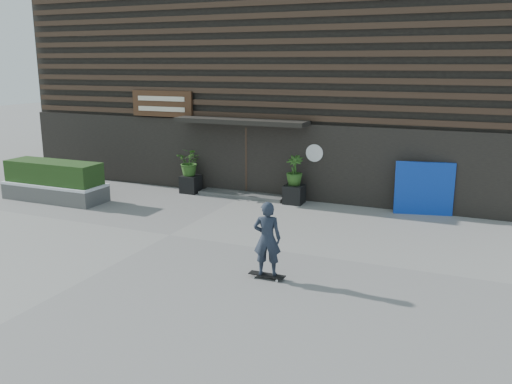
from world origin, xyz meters
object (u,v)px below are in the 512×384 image
at_px(raised_bed, 55,192).
at_px(skateboarder, 267,239).
at_px(blue_tarp, 424,188).
at_px(planter_pot_left, 191,184).
at_px(planter_pot_right, 294,194).

distance_m(raised_bed, skateboarder, 9.60).
bearing_deg(blue_tarp, planter_pot_left, 169.67).
relative_size(planter_pot_left, blue_tarp, 0.36).
height_order(planter_pot_left, skateboarder, skateboarder).
bearing_deg(skateboarder, blue_tarp, 69.61).
height_order(planter_pot_right, raised_bed, planter_pot_right).
relative_size(raised_bed, skateboarder, 2.10).
bearing_deg(planter_pot_right, skateboarder, -75.68).
bearing_deg(planter_pot_left, planter_pot_right, 0.00).
relative_size(planter_pot_left, skateboarder, 0.36).
distance_m(planter_pot_right, blue_tarp, 3.99).
bearing_deg(skateboarder, planter_pot_right, 104.32).
relative_size(planter_pot_right, skateboarder, 0.36).
height_order(planter_pot_right, blue_tarp, blue_tarp).
height_order(planter_pot_left, raised_bed, planter_pot_left).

